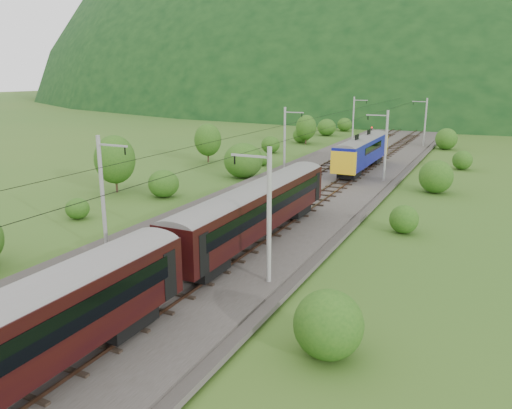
% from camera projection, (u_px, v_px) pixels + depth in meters
% --- Properties ---
extents(ground, '(600.00, 600.00, 0.00)m').
position_uv_depth(ground, '(181.00, 269.00, 32.22)').
color(ground, '#2E5A1C').
rests_on(ground, ground).
extents(railbed, '(14.00, 220.00, 0.30)m').
position_uv_depth(railbed, '(250.00, 226.00, 40.89)').
color(railbed, '#38332D').
rests_on(railbed, ground).
extents(track_left, '(2.40, 220.00, 0.27)m').
position_uv_depth(track_left, '(225.00, 219.00, 41.84)').
color(track_left, '#523323').
rests_on(track_left, railbed).
extents(track_right, '(2.40, 220.00, 0.27)m').
position_uv_depth(track_right, '(277.00, 227.00, 39.82)').
color(track_right, '#523323').
rests_on(track_right, railbed).
extents(catenary_left, '(2.54, 192.28, 8.00)m').
position_uv_depth(catenary_left, '(285.00, 138.00, 61.52)').
color(catenary_left, gray).
rests_on(catenary_left, railbed).
extents(catenary_right, '(2.54, 192.28, 8.00)m').
position_uv_depth(catenary_right, '(385.00, 144.00, 56.36)').
color(catenary_right, gray).
rests_on(catenary_right, railbed).
extents(overhead_wires, '(4.83, 198.00, 0.03)m').
position_uv_depth(overhead_wires, '(250.00, 141.00, 39.12)').
color(overhead_wires, black).
rests_on(overhead_wires, ground).
extents(mountain_main, '(504.00, 360.00, 244.00)m').
position_uv_depth(mountain_main, '(465.00, 98.00, 258.59)').
color(mountain_main, black).
rests_on(mountain_main, ground).
extents(mountain_ridge, '(336.00, 280.00, 132.00)m').
position_uv_depth(mountain_ridge, '(282.00, 92.00, 343.99)').
color(mountain_ridge, black).
rests_on(mountain_ridge, ground).
extents(hazard_post_near, '(0.18, 0.18, 1.68)m').
position_uv_depth(hazard_post_near, '(355.00, 156.00, 69.08)').
color(hazard_post_near, red).
rests_on(hazard_post_near, railbed).
extents(hazard_post_far, '(0.16, 0.16, 1.47)m').
position_uv_depth(hazard_post_far, '(355.00, 158.00, 68.06)').
color(hazard_post_far, red).
rests_on(hazard_post_far, railbed).
extents(signal, '(0.25, 0.25, 2.25)m').
position_uv_depth(signal, '(372.00, 132.00, 94.08)').
color(signal, black).
rests_on(signal, railbed).
extents(vegetation_left, '(13.88, 147.51, 6.09)m').
position_uv_depth(vegetation_left, '(138.00, 179.00, 48.60)').
color(vegetation_left, '#225015').
rests_on(vegetation_left, ground).
extents(vegetation_right, '(6.83, 105.24, 3.17)m').
position_uv_depth(vegetation_right, '(419.00, 192.00, 47.18)').
color(vegetation_right, '#225015').
rests_on(vegetation_right, ground).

